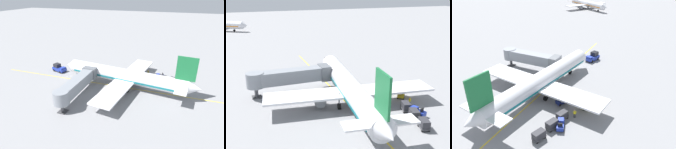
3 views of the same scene
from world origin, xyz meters
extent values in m
plane|color=gray|center=(0.00, 0.00, 0.00)|extent=(400.00, 400.00, 0.00)
cube|color=gold|center=(0.00, 0.00, 0.00)|extent=(0.24, 80.00, 0.01)
cylinder|color=silver|center=(0.28, 1.92, 3.29)|extent=(7.94, 32.21, 3.70)
cube|color=#14707A|center=(0.28, 1.92, 2.82)|extent=(7.63, 29.68, 0.44)
cone|color=silver|center=(2.57, 18.97, 3.29)|extent=(3.91, 2.86, 3.63)
cone|color=silver|center=(-2.04, -15.32, 3.58)|extent=(3.49, 3.19, 3.14)
cube|color=black|center=(2.33, 17.19, 3.93)|extent=(2.90, 1.46, 0.60)
cube|color=silver|center=(0.14, 0.93, 2.64)|extent=(30.43, 9.16, 0.36)
cylinder|color=gray|center=(-5.20, 2.46, 1.39)|extent=(2.41, 3.44, 2.00)
cylinder|color=gray|center=(5.70, 0.99, 1.39)|extent=(2.41, 3.44, 2.00)
cube|color=#196B38|center=(-1.72, -12.94, 7.88)|extent=(0.90, 4.40, 5.50)
cube|color=silver|center=(-1.70, -12.74, 3.84)|extent=(10.26, 3.91, 0.24)
cylinder|color=black|center=(1.77, 13.02, 0.55)|extent=(0.59, 1.15, 1.10)
cylinder|color=gray|center=(1.77, 13.02, 2.10)|extent=(0.24, 0.24, 2.00)
cylinder|color=black|center=(-2.27, 0.25, 0.55)|extent=(0.59, 1.15, 1.10)
cylinder|color=gray|center=(-2.27, 0.25, 2.10)|extent=(0.24, 0.24, 2.00)
cylinder|color=black|center=(2.29, -0.37, 0.55)|extent=(0.59, 1.15, 1.10)
cylinder|color=gray|center=(2.29, -0.37, 2.10)|extent=(0.24, 0.24, 2.00)
cube|color=gray|center=(-7.87, 10.92, 3.49)|extent=(14.58, 2.80, 2.60)
cube|color=slate|center=(-1.38, 10.92, 3.49)|extent=(2.00, 3.50, 2.99)
cylinder|color=gray|center=(-15.16, 10.92, 3.49)|extent=(3.36, 3.36, 2.86)
cylinder|color=#4C4C51|center=(-15.16, 10.92, 1.09)|extent=(0.70, 0.70, 2.19)
cube|color=#38383A|center=(-15.16, 10.92, 0.08)|extent=(1.80, 1.80, 0.16)
cube|color=#1E339E|center=(3.85, 24.14, 0.85)|extent=(3.37, 4.85, 0.90)
cube|color=black|center=(4.13, 25.09, 1.85)|extent=(2.11, 2.25, 1.10)
cube|color=#1E339E|center=(3.40, 22.66, 1.48)|extent=(2.11, 1.59, 0.36)
cylinder|color=black|center=(4.33, 22.50, 0.40)|extent=(0.57, 0.87, 0.80)
cylinder|color=black|center=(2.54, 23.04, 0.40)|extent=(0.57, 0.87, 0.80)
cylinder|color=black|center=(5.16, 25.24, 0.40)|extent=(0.57, 0.87, 0.80)
cylinder|color=black|center=(3.36, 25.78, 0.40)|extent=(0.57, 0.87, 0.80)
cube|color=#1E339E|center=(8.95, -6.74, 0.63)|extent=(2.03, 2.77, 0.70)
cube|color=#1E339E|center=(8.70, -6.10, 1.20)|extent=(1.33, 1.35, 0.44)
cube|color=black|center=(9.20, -7.38, 1.30)|extent=(0.84, 0.46, 0.64)
cylinder|color=black|center=(8.90, -6.63, 1.28)|extent=(0.17, 0.27, 0.54)
cylinder|color=black|center=(8.13, -6.12, 0.28)|extent=(0.39, 0.59, 0.56)
cylinder|color=black|center=(9.13, -5.73, 0.28)|extent=(0.39, 0.59, 0.56)
cylinder|color=black|center=(8.77, -7.75, 0.28)|extent=(0.39, 0.59, 0.56)
cylinder|color=black|center=(9.77, -7.36, 0.28)|extent=(0.39, 0.59, 0.56)
cube|color=navy|center=(5.88, 0.09, 0.63)|extent=(2.26, 2.77, 0.70)
cube|color=navy|center=(6.21, 0.69, 1.20)|extent=(1.40, 1.41, 0.44)
cube|color=black|center=(5.55, -0.51, 1.30)|extent=(0.81, 0.55, 0.64)
cylinder|color=black|center=(5.94, 0.20, 1.28)|extent=(0.20, 0.27, 0.54)
cylinder|color=black|center=(5.83, 1.12, 0.28)|extent=(0.45, 0.59, 0.56)
cylinder|color=black|center=(6.78, 0.59, 0.28)|extent=(0.45, 0.59, 0.56)
cylinder|color=black|center=(4.98, -0.41, 0.28)|extent=(0.45, 0.59, 0.56)
cylinder|color=black|center=(5.93, -0.94, 0.28)|extent=(0.45, 0.59, 0.56)
cube|color=gold|center=(10.80, 0.88, 0.63)|extent=(2.49, 2.70, 0.70)
cube|color=gold|center=(11.23, 1.42, 1.20)|extent=(1.45, 1.46, 0.44)
cube|color=black|center=(10.37, 0.34, 1.30)|extent=(0.76, 0.65, 0.64)
cylinder|color=black|center=(10.88, 0.98, 1.28)|extent=(0.23, 0.26, 0.54)
cylinder|color=black|center=(10.92, 1.90, 0.28)|extent=(0.50, 0.56, 0.56)
cylinder|color=black|center=(11.77, 1.23, 0.28)|extent=(0.50, 0.56, 0.56)
cylinder|color=black|center=(9.83, 0.53, 0.28)|extent=(0.50, 0.56, 0.56)
cylinder|color=black|center=(10.68, -0.14, 0.28)|extent=(0.50, 0.56, 0.56)
cube|color=#4C4C51|center=(8.13, -4.47, 0.42)|extent=(1.91, 2.49, 0.12)
cube|color=#2D2D33|center=(8.13, -4.47, 1.03)|extent=(1.82, 2.37, 1.10)
cylinder|color=#4C4C51|center=(8.57, -3.09, 0.41)|extent=(0.28, 0.69, 0.07)
cylinder|color=black|center=(7.85, -3.52, 0.18)|extent=(0.22, 0.38, 0.36)
cylinder|color=black|center=(8.90, -3.86, 0.18)|extent=(0.22, 0.38, 0.36)
cylinder|color=black|center=(7.35, -5.09, 0.18)|extent=(0.22, 0.38, 0.36)
cylinder|color=black|center=(8.40, -5.43, 0.18)|extent=(0.22, 0.38, 0.36)
cube|color=#4C4C51|center=(7.67, -7.45, 0.42)|extent=(1.91, 2.49, 0.12)
cube|color=#2D2D33|center=(7.67, -7.45, 1.03)|extent=(1.82, 2.37, 1.10)
cylinder|color=#4C4C51|center=(8.12, -6.07, 0.41)|extent=(0.28, 0.69, 0.07)
cylinder|color=black|center=(7.40, -6.50, 0.18)|extent=(0.22, 0.38, 0.36)
cylinder|color=black|center=(8.45, -6.84, 0.18)|extent=(0.22, 0.38, 0.36)
cylinder|color=black|center=(6.89, -8.07, 0.18)|extent=(0.22, 0.38, 0.36)
cylinder|color=black|center=(7.95, -8.41, 0.18)|extent=(0.22, 0.38, 0.36)
cube|color=#4C4C51|center=(7.06, -10.69, 0.42)|extent=(1.91, 2.49, 0.12)
cube|color=#2D2D33|center=(7.06, -10.69, 1.03)|extent=(1.82, 2.37, 1.10)
cylinder|color=#4C4C51|center=(7.50, -9.31, 0.41)|extent=(0.28, 0.69, 0.07)
cylinder|color=black|center=(6.78, -9.73, 0.18)|extent=(0.22, 0.38, 0.36)
cylinder|color=black|center=(7.83, -10.07, 0.18)|extent=(0.22, 0.38, 0.36)
cylinder|color=black|center=(6.28, -11.30, 0.18)|extent=(0.22, 0.38, 0.36)
cylinder|color=black|center=(7.33, -11.64, 0.18)|extent=(0.22, 0.38, 0.36)
cylinder|color=#232328|center=(7.12, 4.40, 0.42)|extent=(0.15, 0.15, 0.85)
cylinder|color=#232328|center=(6.95, 4.52, 0.42)|extent=(0.15, 0.15, 0.85)
cube|color=orange|center=(7.03, 4.46, 1.15)|extent=(0.45, 0.41, 0.60)
cylinder|color=orange|center=(7.24, 4.32, 1.10)|extent=(0.23, 0.20, 0.57)
cylinder|color=orange|center=(6.83, 4.60, 1.10)|extent=(0.23, 0.20, 0.57)
sphere|color=tan|center=(7.03, 4.46, 1.58)|extent=(0.22, 0.22, 0.22)
cube|color=red|center=(7.03, 4.46, 1.60)|extent=(0.26, 0.22, 0.10)
cylinder|color=#232328|center=(10.06, -2.95, 0.42)|extent=(0.15, 0.15, 0.85)
cylinder|color=#232328|center=(9.88, -3.05, 0.42)|extent=(0.15, 0.15, 0.85)
cube|color=yellow|center=(9.97, -3.00, 1.15)|extent=(0.45, 0.39, 0.60)
cylinder|color=yellow|center=(10.19, -2.89, 1.10)|extent=(0.24, 0.18, 0.57)
cylinder|color=yellow|center=(9.74, -3.11, 1.10)|extent=(0.24, 0.18, 0.57)
sphere|color=beige|center=(9.97, -3.00, 1.58)|extent=(0.22, 0.22, 0.22)
cube|color=red|center=(9.97, -3.00, 1.60)|extent=(0.27, 0.19, 0.10)
camera|label=1|loc=(-44.18, -10.30, 23.81)|focal=30.87mm
camera|label=2|loc=(-17.77, -39.33, 20.37)|focal=43.04mm
camera|label=3|loc=(22.64, -33.70, 25.39)|focal=35.76mm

